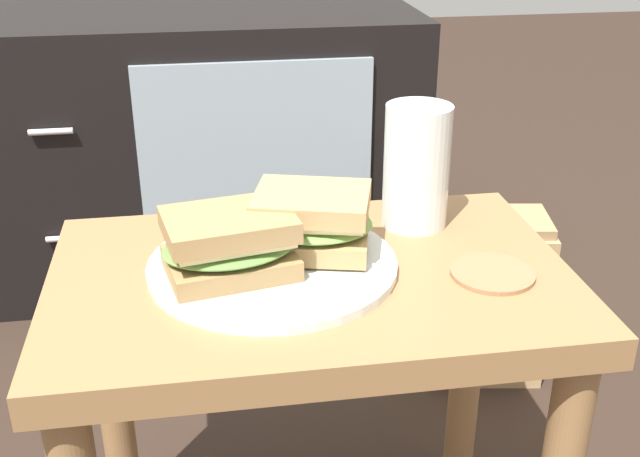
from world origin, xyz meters
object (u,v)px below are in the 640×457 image
(sandwich_front, at_px, (230,244))
(coaster, at_px, (493,273))
(beer_glass, at_px, (416,167))
(paper_bag, at_px, (481,297))
(sandwich_back, at_px, (312,221))
(tv_cabinet, at_px, (197,144))
(plate, at_px, (273,265))

(sandwich_front, height_order, coaster, sandwich_front)
(beer_glass, bearing_deg, paper_bag, 54.29)
(sandwich_back, xyz_separation_m, beer_glass, (0.14, 0.07, 0.03))
(sandwich_front, relative_size, coaster, 1.75)
(beer_glass, relative_size, paper_bag, 0.47)
(beer_glass, height_order, coaster, beer_glass)
(sandwich_back, bearing_deg, sandwich_front, -158.31)
(tv_cabinet, bearing_deg, coaster, -72.76)
(tv_cabinet, xyz_separation_m, sandwich_back, (0.12, -0.92, 0.22))
(plate, bearing_deg, sandwich_back, 21.69)
(plate, bearing_deg, coaster, -12.69)
(tv_cabinet, xyz_separation_m, coaster, (0.31, -0.99, 0.17))
(sandwich_front, xyz_separation_m, paper_bag, (0.46, 0.43, -0.35))
(sandwich_front, xyz_separation_m, beer_glass, (0.23, 0.11, 0.03))
(beer_glass, relative_size, coaster, 1.65)
(paper_bag, bearing_deg, beer_glass, -125.71)
(beer_glass, bearing_deg, coaster, -71.41)
(beer_glass, xyz_separation_m, paper_bag, (0.23, 0.32, -0.38))
(sandwich_back, bearing_deg, coaster, -20.79)
(tv_cabinet, distance_m, beer_glass, 0.92)
(sandwich_back, relative_size, paper_bag, 0.49)
(sandwich_front, bearing_deg, plate, 21.69)
(tv_cabinet, relative_size, plate, 3.56)
(sandwich_front, distance_m, sandwich_back, 0.10)
(plate, xyz_separation_m, sandwich_front, (-0.05, -0.02, 0.04))
(tv_cabinet, distance_m, sandwich_front, 0.98)
(beer_glass, distance_m, paper_bag, 0.55)
(coaster, xyz_separation_m, paper_bag, (0.18, 0.46, -0.31))
(tv_cabinet, distance_m, plate, 0.96)
(sandwich_front, distance_m, coaster, 0.28)
(beer_glass, height_order, paper_bag, beer_glass)
(plate, relative_size, sandwich_back, 1.75)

